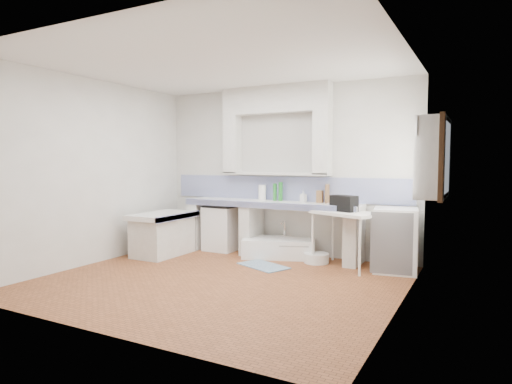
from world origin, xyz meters
The scene contains 36 objects.
floor centered at (0.00, 0.00, 0.00)m, with size 4.50×4.50×0.00m, color brown.
ceiling centered at (0.00, 0.00, 2.80)m, with size 4.50×4.50×0.00m, color silver.
wall_back centered at (0.00, 2.00, 1.40)m, with size 4.50×4.50×0.00m, color silver.
wall_front centered at (0.00, -2.00, 1.40)m, with size 4.50×4.50×0.00m, color silver.
wall_left centered at (-2.25, 0.00, 1.40)m, with size 4.50×4.50×0.00m, color silver.
wall_right centered at (2.25, 0.00, 1.40)m, with size 4.50×4.50×0.00m, color silver.
alcove_mass centered at (-0.10, 1.88, 2.58)m, with size 1.90×0.25×0.45m, color silver.
window_frame centered at (2.42, 1.20, 1.60)m, with size 0.35×0.86×1.06m, color #3B2313.
lace_valance centered at (2.28, 1.20, 1.98)m, with size 0.01×0.84×0.24m, color white.
counter_slab centered at (-0.10, 1.70, 0.86)m, with size 3.00×0.60×0.08m, color white.
counter_lip centered at (-0.10, 1.42, 0.86)m, with size 3.00×0.04×0.10m, color navy.
counter_pier_left centered at (-1.50, 1.70, 0.41)m, with size 0.20×0.55×0.82m, color silver.
counter_pier_mid centered at (-0.45, 1.70, 0.41)m, with size 0.20×0.55×0.82m, color silver.
counter_pier_right centered at (1.30, 1.70, 0.41)m, with size 0.20×0.55×0.82m, color silver.
peninsula_top centered at (-1.70, 0.90, 0.66)m, with size 0.70×1.10×0.08m, color white.
peninsula_base centered at (-1.70, 0.90, 0.31)m, with size 0.60×1.00×0.62m, color silver.
peninsula_lip centered at (-1.37, 0.90, 0.66)m, with size 0.04×1.10×0.10m, color navy.
backsplash centered at (0.00, 1.99, 1.10)m, with size 4.27×0.03×0.40m, color navy.
stove centered at (-1.05, 1.70, 0.38)m, with size 0.54×0.52×0.76m, color white.
sink centered at (0.07, 1.67, 0.14)m, with size 1.15×0.62×0.28m, color white.
side_table centered at (1.23, 1.46, 0.41)m, with size 0.99×0.55×0.04m, color white.
fridge centered at (1.93, 1.56, 0.45)m, with size 0.58×0.58×0.90m, color white.
bucket_red centered at (-0.11, 1.69, 0.14)m, with size 0.30×0.30×0.28m, color #C3451F.
bucket_orange centered at (0.09, 1.53, 0.14)m, with size 0.31×0.31×0.29m, color orange.
bucket_blue centered at (0.35, 1.69, 0.13)m, with size 0.28×0.28×0.27m, color blue.
basin_white centered at (0.76, 1.55, 0.07)m, with size 0.38×0.38×0.15m, color white.
water_bottle_a centered at (0.05, 1.85, 0.15)m, with size 0.08×0.08×0.29m, color silver.
water_bottle_b centered at (0.28, 1.83, 0.15)m, with size 0.08×0.08×0.30m, color silver.
black_bag centered at (1.20, 1.48, 0.94)m, with size 0.37×0.21×0.23m, color black.
green_bottle_a centered at (-0.09, 1.85, 1.04)m, with size 0.06×0.06×0.29m, color #1D7124.
green_bottle_b centered at (0.01, 1.85, 1.06)m, with size 0.07×0.07×0.31m, color #1D7124.
knife_block centered at (0.70, 1.85, 1.00)m, with size 0.10×0.08×0.19m, color olive.
cutting_board centered at (0.82, 1.85, 1.05)m, with size 0.02×0.22×0.30m, color olive.
paper_towel centered at (-0.33, 1.85, 1.03)m, with size 0.13×0.13×0.25m, color white.
soap_bottle centered at (0.42, 1.85, 0.99)m, with size 0.09×0.09×0.19m, color white.
rug centered at (0.14, 0.97, 0.01)m, with size 0.75×0.43×0.01m, color #2A5781.
Camera 1 is at (3.05, -4.76, 1.56)m, focal length 30.81 mm.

